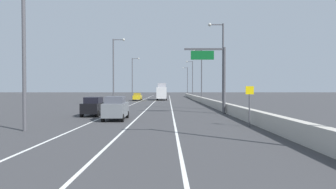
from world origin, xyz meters
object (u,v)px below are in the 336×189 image
(lamp_post_right_fourth, at_px, (191,77))
(box_truck, at_px, (161,92))
(lamp_post_right_third, at_px, (200,72))
(lamp_post_right_fifth, at_px, (186,80))
(car_gray_1, at_px, (115,108))
(overhead_sign_gantry, at_px, (216,72))
(car_black_2, at_px, (93,106))
(speed_advisory_sign, at_px, (248,103))
(lamp_post_left_mid, at_px, (114,67))
(lamp_post_left_near, at_px, (26,32))
(lamp_post_right_second, at_px, (220,61))
(lamp_post_left_far, at_px, (132,76))
(car_yellow_0, at_px, (136,97))

(lamp_post_right_fourth, relative_size, box_truck, 1.44)
(lamp_post_right_third, relative_size, lamp_post_right_fifth, 1.00)
(lamp_post_right_third, bearing_deg, car_gray_1, -108.68)
(overhead_sign_gantry, bearing_deg, lamp_post_right_fifth, 88.47)
(overhead_sign_gantry, xyz_separation_m, lamp_post_right_fourth, (1.89, 53.41, 1.84))
(car_black_2, height_order, box_truck, box_truck)
(speed_advisory_sign, xyz_separation_m, box_truck, (-7.61, 47.82, 0.22))
(box_truck, bearing_deg, lamp_post_left_mid, -110.08)
(lamp_post_left_mid, height_order, car_gray_1, lamp_post_left_mid)
(lamp_post_left_near, distance_m, car_black_2, 11.80)
(lamp_post_right_fourth, bearing_deg, car_gray_1, -101.59)
(lamp_post_right_second, distance_m, car_gray_1, 17.46)
(lamp_post_left_near, bearing_deg, lamp_post_right_fourth, 75.70)
(overhead_sign_gantry, height_order, lamp_post_left_far, lamp_post_left_far)
(speed_advisory_sign, xyz_separation_m, car_gray_1, (-10.76, 4.31, -0.71))
(lamp_post_right_second, xyz_separation_m, car_yellow_0, (-14.51, 28.42, -5.64))
(speed_advisory_sign, xyz_separation_m, lamp_post_right_fourth, (1.44, 63.80, 4.80))
(lamp_post_right_second, bearing_deg, car_black_2, -152.66)
(lamp_post_right_fourth, height_order, lamp_post_right_fifth, same)
(lamp_post_right_fifth, distance_m, car_yellow_0, 46.30)
(car_gray_1, relative_size, car_black_2, 0.90)
(speed_advisory_sign, relative_size, lamp_post_right_third, 0.26)
(lamp_post_right_second, relative_size, lamp_post_left_mid, 1.00)
(overhead_sign_gantry, height_order, car_gray_1, overhead_sign_gantry)
(lamp_post_right_fifth, height_order, car_gray_1, lamp_post_right_fifth)
(lamp_post_right_second, height_order, lamp_post_left_near, same)
(lamp_post_right_fifth, height_order, lamp_post_left_far, same)
(lamp_post_left_mid, bearing_deg, lamp_post_right_second, -33.30)
(speed_advisory_sign, height_order, lamp_post_left_mid, lamp_post_left_mid)
(speed_advisory_sign, height_order, lamp_post_right_third, lamp_post_right_third)
(car_yellow_0, bearing_deg, car_black_2, -90.55)
(lamp_post_right_second, relative_size, car_yellow_0, 2.57)
(speed_advisory_sign, relative_size, lamp_post_left_mid, 0.26)
(overhead_sign_gantry, distance_m, speed_advisory_sign, 10.81)
(lamp_post_right_second, distance_m, car_yellow_0, 32.40)
(speed_advisory_sign, xyz_separation_m, lamp_post_right_fifth, (1.62, 87.75, 4.80))
(overhead_sign_gantry, distance_m, lamp_post_left_near, 19.49)
(speed_advisory_sign, bearing_deg, overhead_sign_gantry, 92.44)
(lamp_post_left_mid, xyz_separation_m, car_black_2, (1.57, -18.47, -5.59))
(lamp_post_right_fifth, relative_size, box_truck, 1.44)
(lamp_post_left_far, distance_m, car_yellow_0, 12.70)
(lamp_post_right_fourth, bearing_deg, lamp_post_left_far, -154.25)
(car_black_2, xyz_separation_m, box_truck, (6.15, 39.60, 1.01))
(lamp_post_left_near, bearing_deg, lamp_post_right_fifth, 79.31)
(car_yellow_0, bearing_deg, overhead_sign_gantry, -69.07)
(lamp_post_right_fourth, bearing_deg, overhead_sign_gantry, -92.02)
(lamp_post_right_third, height_order, car_black_2, lamp_post_right_third)
(lamp_post_right_second, distance_m, lamp_post_left_mid, 19.65)
(overhead_sign_gantry, height_order, lamp_post_right_second, lamp_post_right_second)
(box_truck, bearing_deg, overhead_sign_gantry, -79.16)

